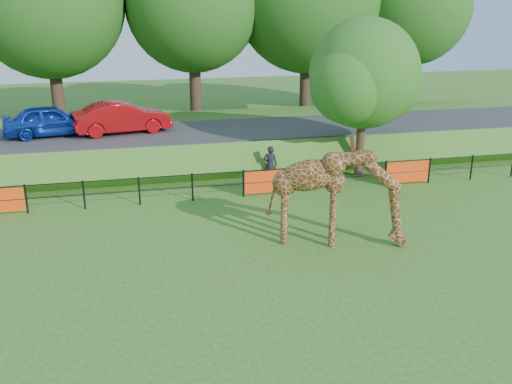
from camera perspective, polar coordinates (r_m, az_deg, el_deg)
ground at (r=14.86m, az=-2.39°, el=-10.85°), size 90.00×90.00×0.00m
giraffe at (r=17.78m, az=8.17°, el=-0.49°), size 4.36×2.26×3.11m
perimeter_fence at (r=21.93m, az=-6.38°, el=0.49°), size 28.07×0.10×1.10m
embankment at (r=29.11m, az=-8.23°, el=5.11°), size 40.00×9.00×1.30m
road at (r=27.49m, az=-8.00°, el=5.85°), size 40.00×5.00×0.12m
car_blue at (r=27.89m, az=-19.84°, el=6.74°), size 4.39×2.30×1.43m
car_red at (r=27.57m, az=-13.27°, el=7.27°), size 4.69×2.43×1.47m
visitor at (r=23.92m, az=1.43°, el=2.76°), size 0.66×0.52×1.61m
tree_east at (r=24.67m, az=10.92°, el=11.17°), size 5.40×4.71×6.76m
bg_tree_line at (r=35.01m, az=-6.56°, el=18.21°), size 37.30×8.80×11.82m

